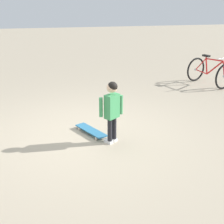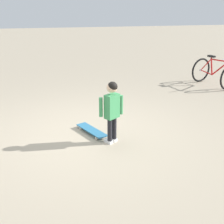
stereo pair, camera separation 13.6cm
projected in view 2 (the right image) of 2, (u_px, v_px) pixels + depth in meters
The scene contains 4 objects.
ground_plane at pixel (84, 133), 5.11m from camera, with size 50.00×50.00×0.00m, color tan.
child_person at pixel (112, 106), 4.56m from camera, with size 0.41×0.26×1.06m.
skateboard at pixel (92, 130), 5.10m from camera, with size 0.49×0.76×0.07m.
bicycle_far at pixel (214, 73), 7.97m from camera, with size 0.99×1.23×0.85m.
Camera 2 is at (0.54, 4.63, 2.20)m, focal length 45.22 mm.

